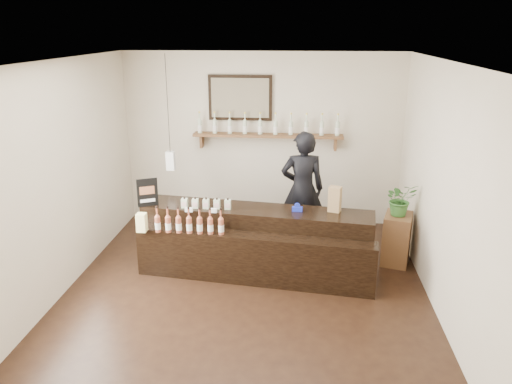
% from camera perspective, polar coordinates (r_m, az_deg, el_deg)
% --- Properties ---
extents(ground, '(5.00, 5.00, 0.00)m').
position_cam_1_polar(ground, '(6.35, -1.21, -11.40)').
color(ground, black).
rests_on(ground, ground).
extents(room_shell, '(5.00, 5.00, 5.00)m').
position_cam_1_polar(room_shell, '(5.70, -1.33, 3.63)').
color(room_shell, beige).
rests_on(room_shell, ground).
extents(back_wall_decor, '(2.66, 0.96, 1.69)m').
position_cam_1_polar(back_wall_decor, '(8.01, -0.51, 8.35)').
color(back_wall_decor, brown).
rests_on(back_wall_decor, ground).
extents(counter, '(3.13, 1.19, 1.01)m').
position_cam_1_polar(counter, '(6.68, -0.14, -5.91)').
color(counter, black).
rests_on(counter, ground).
extents(promo_sign, '(0.25, 0.14, 0.38)m').
position_cam_1_polar(promo_sign, '(6.79, -12.30, -0.06)').
color(promo_sign, black).
rests_on(promo_sign, counter).
extents(paper_bag, '(0.18, 0.16, 0.34)m').
position_cam_1_polar(paper_bag, '(6.54, 9.00, -0.81)').
color(paper_bag, olive).
rests_on(paper_bag, counter).
extents(tape_dispenser, '(0.13, 0.05, 0.11)m').
position_cam_1_polar(tape_dispenser, '(6.52, 4.73, -1.85)').
color(tape_dispenser, '#1A2AB6').
rests_on(tape_dispenser, counter).
extents(side_cabinet, '(0.47, 0.56, 0.71)m').
position_cam_1_polar(side_cabinet, '(7.23, 15.77, -5.16)').
color(side_cabinet, brown).
rests_on(side_cabinet, ground).
extents(potted_plant, '(0.50, 0.46, 0.46)m').
position_cam_1_polar(potted_plant, '(7.02, 16.18, -0.79)').
color(potted_plant, '#346A2A').
rests_on(potted_plant, side_cabinet).
extents(shopkeeper, '(0.76, 0.54, 1.97)m').
position_cam_1_polar(shopkeeper, '(7.35, 5.34, 1.14)').
color(shopkeeper, black).
rests_on(shopkeeper, ground).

